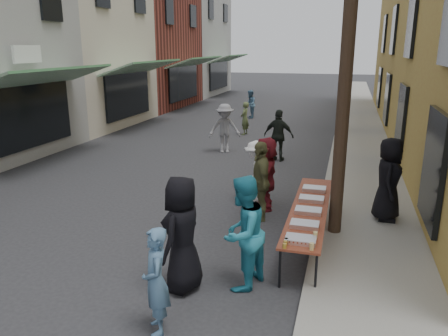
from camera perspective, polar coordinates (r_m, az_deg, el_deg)
The scene contains 27 objects.
ground at distance 8.22m, azimuth -19.22°, elevation -13.22°, with size 120.00×120.00×0.00m, color #28282B.
sidewalk at distance 21.15m, azimuth 17.32°, elevation 4.57°, with size 2.20×60.00×0.10m, color gray.
storefront_row at distance 25.26m, azimuth -19.59°, elevation 15.40°, with size 8.00×37.00×9.00m.
utility_pole_near at distance 8.82m, azimuth 16.20°, elevation 19.30°, with size 0.26×0.26×9.00m, color #2D2116.
utility_pole_mid at distance 20.80m, azimuth 16.34°, elevation 16.83°, with size 0.26×0.26×9.00m, color #2D2116.
utility_pole_far at distance 32.80m, azimuth 16.38°, elevation 16.17°, with size 0.26×0.26×9.00m, color #2D2116.
serving_table at distance 8.90m, azimuth 11.11°, elevation -5.31°, with size 0.70×4.00×0.75m.
catering_tray_sausage at distance 7.35m, azimuth 9.97°, elevation -9.21°, with size 0.50×0.33×0.08m, color maroon.
catering_tray_foil_b at distance 7.94m, azimuth 10.49°, elevation -7.29°, with size 0.50×0.33×0.08m, color #B2B2B7.
catering_tray_buns at distance 8.59m, azimuth 10.96°, elevation -5.52°, with size 0.50×0.33×0.08m, color tan.
catering_tray_foil_d at distance 9.24m, azimuth 11.36°, elevation -4.00°, with size 0.50×0.33×0.08m, color #B2B2B7.
catering_tray_buns_end at distance 9.91m, azimuth 11.71°, elevation -2.68°, with size 0.50×0.33×0.08m, color tan.
condiment_jar_a at distance 7.10m, azimuth 7.91°, elevation -10.04°, with size 0.07×0.07×0.08m, color #A57F26.
condiment_jar_b at distance 7.19m, azimuth 8.03°, elevation -9.70°, with size 0.07×0.07×0.08m, color #A57F26.
condiment_jar_c at distance 7.28m, azimuth 8.14°, elevation -9.37°, with size 0.07×0.07×0.08m, color #A57F26.
cup_stack at distance 7.10m, azimuth 11.38°, elevation -10.02°, with size 0.08×0.08×0.12m, color tan.
guest_front_a at distance 7.06m, azimuth -5.48°, elevation -8.60°, with size 0.93×0.61×1.91m, color black.
guest_front_b at distance 6.19m, azimuth -8.89°, elevation -14.38°, with size 0.56×0.37×1.54m, color #4C7193.
guest_front_c at distance 7.09m, azimuth 2.44°, elevation -8.48°, with size 0.92×0.72×1.90m, color teal.
guest_front_d at distance 11.12m, azimuth 4.13°, elevation -0.41°, with size 1.01×0.58×1.56m, color white.
guest_front_e at distance 9.87m, azimuth 4.76°, elevation -1.71°, with size 1.07×0.45×1.83m, color brown.
guest_queue_back at distance 10.56m, azimuth 5.49°, elevation -0.70°, with size 1.65×0.53×1.78m, color maroon.
server at distance 10.24m, azimuth 20.69°, elevation -1.38°, with size 0.91×0.59×1.86m, color black.
passerby_left at distance 16.24m, azimuth 0.08°, elevation 5.20°, with size 1.17×0.67×1.81m, color gray.
passerby_mid at distance 15.11m, azimuth 7.16°, elevation 4.23°, with size 1.04×0.43×1.78m, color black.
passerby_right at distance 19.62m, azimuth 2.73°, elevation 6.48°, with size 0.54×0.35×1.47m, color #536239.
passerby_far at distance 24.29m, azimuth 3.43°, elevation 8.33°, with size 0.75×0.58×1.54m, color teal.
Camera 1 is at (4.39, -5.79, 3.85)m, focal length 35.00 mm.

